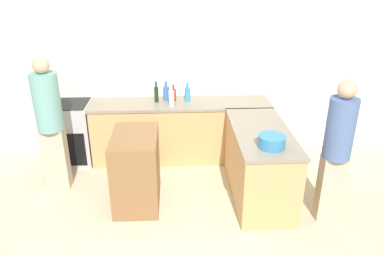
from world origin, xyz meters
The scene contains 14 objects.
ground_plane centered at (0.00, 0.00, 0.00)m, with size 14.00×14.00×0.00m, color beige.
wall_back centered at (0.00, 2.21, 1.35)m, with size 8.00×0.06×2.70m.
counter_back centered at (0.00, 1.89, 0.46)m, with size 2.64×0.62×0.91m.
counter_peninsula centered at (0.98, 0.84, 0.46)m, with size 0.69×1.54×0.91m.
range_oven centered at (-1.67, 1.88, 0.46)m, with size 0.68×0.59×0.93m.
island_table centered at (-0.57, 0.74, 0.46)m, with size 0.54×0.84×0.92m.
mixing_bowl centered at (0.98, 0.37, 0.98)m, with size 0.30×0.30×0.14m.
dish_soap_bottle centered at (0.11, 1.94, 1.03)m, with size 0.08×0.08×0.28m.
vinegar_bottle_clear centered at (-0.13, 1.75, 1.04)m, with size 0.08×0.08×0.31m.
wine_bottle_dark centered at (-0.35, 1.93, 1.04)m, with size 0.06×0.06×0.31m.
hot_sauce_bottle centered at (-0.10, 1.96, 1.01)m, with size 0.09×0.09×0.25m.
water_bottle_blue centered at (-0.20, 2.00, 1.03)m, with size 0.09×0.09×0.29m.
person_by_range centered at (-1.65, 1.13, 0.97)m, with size 0.33×0.33×1.78m.
person_at_peninsula centered at (1.69, 0.30, 0.93)m, with size 0.30×0.30×1.70m.
Camera 1 is at (-0.08, -3.29, 2.77)m, focal length 35.00 mm.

